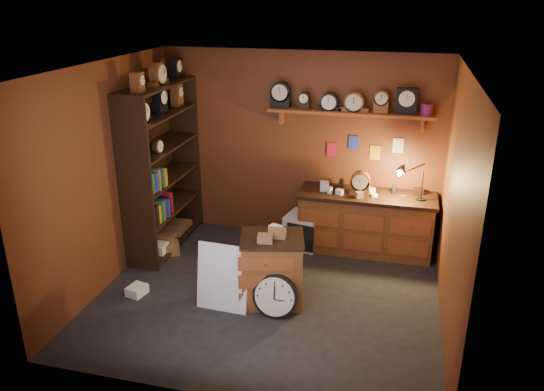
{
  "coord_description": "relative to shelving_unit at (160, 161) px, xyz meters",
  "views": [
    {
      "loc": [
        1.4,
        -5.37,
        3.44
      ],
      "look_at": [
        -0.04,
        0.35,
        1.15
      ],
      "focal_mm": 35.0,
      "sensor_mm": 36.0,
      "label": 1
    }
  ],
  "objects": [
    {
      "name": "low_cabinet",
      "position": [
        1.86,
        -1.08,
        -0.81
      ],
      "size": [
        0.84,
        0.76,
        0.91
      ],
      "rotation": [
        0.0,
        0.0,
        0.24
      ],
      "color": "brown",
      "rests_on": "ground"
    },
    {
      "name": "big_round_clock",
      "position": [
        1.98,
        -1.39,
        -1.0
      ],
      "size": [
        0.51,
        0.17,
        0.52
      ],
      "color": "black",
      "rests_on": "ground"
    },
    {
      "name": "mini_fridge",
      "position": [
        1.95,
        0.41,
        -1.01
      ],
      "size": [
        0.55,
        0.56,
        0.48
      ],
      "rotation": [
        0.0,
        0.0,
        -0.2
      ],
      "color": "silver",
      "rests_on": "ground"
    },
    {
      "name": "shelving_unit",
      "position": [
        0.0,
        0.0,
        0.0
      ],
      "size": [
        0.47,
        1.6,
        2.58
      ],
      "color": "black",
      "rests_on": "ground"
    },
    {
      "name": "white_panel",
      "position": [
        1.36,
        -1.38,
        -1.25
      ],
      "size": [
        0.61,
        0.2,
        0.8
      ],
      "primitive_type": "cube",
      "rotation": [
        -0.17,
        0.0,
        -0.05
      ],
      "color": "silver",
      "rests_on": "ground"
    },
    {
      "name": "floor",
      "position": [
        1.79,
        -0.98,
        -1.25
      ],
      "size": [
        4.0,
        4.0,
        0.0
      ],
      "primitive_type": "plane",
      "color": "black",
      "rests_on": "ground"
    },
    {
      "name": "floor_box_a",
      "position": [
        0.19,
        -0.28,
        -1.17
      ],
      "size": [
        0.33,
        0.31,
        0.16
      ],
      "primitive_type": "cube",
      "rotation": [
        0.0,
        0.0,
        0.48
      ],
      "color": "brown",
      "rests_on": "ground"
    },
    {
      "name": "room_shell",
      "position": [
        1.84,
        -0.87,
        0.47
      ],
      "size": [
        4.02,
        3.62,
        2.71
      ],
      "color": "brown",
      "rests_on": "ground"
    },
    {
      "name": "workbench",
      "position": [
        2.81,
        0.49,
        -0.78
      ],
      "size": [
        1.86,
        0.66,
        1.36
      ],
      "color": "brown",
      "rests_on": "ground"
    },
    {
      "name": "floor_box_b",
      "position": [
        0.25,
        -1.37,
        -1.2
      ],
      "size": [
        0.23,
        0.26,
        0.11
      ],
      "primitive_type": "cube",
      "rotation": [
        0.0,
        0.0,
        -0.21
      ],
      "color": "white",
      "rests_on": "ground"
    },
    {
      "name": "floor_box_c",
      "position": [
        1.37,
        0.0,
        -1.16
      ],
      "size": [
        0.32,
        0.31,
        0.19
      ],
      "primitive_type": "cube",
      "rotation": [
        0.0,
        0.0,
        0.6
      ],
      "color": "brown",
      "rests_on": "ground"
    }
  ]
}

